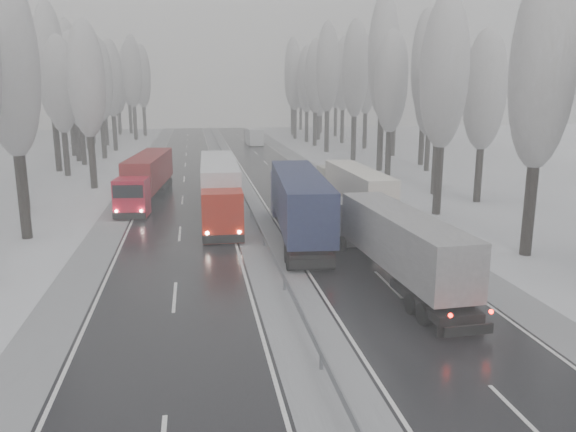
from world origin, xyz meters
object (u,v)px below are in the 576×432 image
object	(u,v)px
truck_blue_box	(298,199)
truck_cream_box	(354,186)
truck_red_white	(219,185)
truck_grey_tarp	(392,238)
truck_red_red	(147,175)
box_truck_distant	(253,137)

from	to	relation	value
truck_blue_box	truck_cream_box	bearing A→B (deg)	54.55
truck_red_white	truck_grey_tarp	bearing A→B (deg)	-61.60
truck_grey_tarp	truck_blue_box	xyz separation A→B (m)	(-3.24, 8.95, 0.40)
truck_grey_tarp	truck_blue_box	world-z (taller)	truck_blue_box
truck_grey_tarp	truck_red_white	world-z (taller)	truck_red_white
truck_cream_box	truck_red_red	size ratio (longest dim) A/B	0.92
truck_blue_box	truck_cream_box	world-z (taller)	truck_blue_box
truck_grey_tarp	truck_red_white	xyz separation A→B (m)	(-8.00, 15.63, 0.34)
truck_red_red	truck_blue_box	bearing A→B (deg)	-47.85
truck_grey_tarp	truck_cream_box	world-z (taller)	truck_grey_tarp
truck_grey_tarp	truck_cream_box	xyz separation A→B (m)	(2.50, 15.75, -0.04)
box_truck_distant	truck_red_white	xyz separation A→B (m)	(-8.57, -56.19, 1.02)
truck_cream_box	truck_red_white	xyz separation A→B (m)	(-10.50, -0.12, 0.38)
truck_cream_box	box_truck_distant	world-z (taller)	truck_cream_box
truck_red_white	truck_red_red	bearing A→B (deg)	128.43
truck_grey_tarp	truck_cream_box	size ratio (longest dim) A/B	1.02
truck_blue_box	truck_red_red	size ratio (longest dim) A/B	1.12
truck_cream_box	truck_red_white	size ratio (longest dim) A/B	0.85
box_truck_distant	truck_red_white	distance (m)	56.85
truck_grey_tarp	truck_red_white	distance (m)	17.56
truck_red_white	truck_cream_box	bearing A→B (deg)	1.95
truck_blue_box	truck_cream_box	xyz separation A→B (m)	(5.73, 6.80, -0.44)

